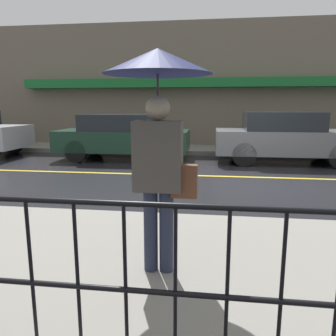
# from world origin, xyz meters

# --- Properties ---
(ground_plane) EXTENTS (80.00, 80.00, 0.00)m
(ground_plane) POSITION_xyz_m (0.00, 0.00, 0.00)
(ground_plane) COLOR black
(sidewalk_near) EXTENTS (28.00, 3.07, 0.15)m
(sidewalk_near) POSITION_xyz_m (0.00, -4.94, 0.07)
(sidewalk_near) COLOR gray
(sidewalk_near) RESTS_ON ground_plane
(sidewalk_far) EXTENTS (28.00, 2.03, 0.15)m
(sidewalk_far) POSITION_xyz_m (0.00, 4.42, 0.07)
(sidewalk_far) COLOR gray
(sidewalk_far) RESTS_ON ground_plane
(lane_marking) EXTENTS (25.20, 0.12, 0.01)m
(lane_marking) POSITION_xyz_m (0.00, 0.00, 0.00)
(lane_marking) COLOR gold
(lane_marking) RESTS_ON ground_plane
(building_storefront) EXTENTS (28.00, 0.85, 4.98)m
(building_storefront) POSITION_xyz_m (0.00, 5.56, 2.50)
(building_storefront) COLOR #706656
(building_storefront) RESTS_ON ground_plane
(pedestrian) EXTENTS (0.96, 0.96, 2.05)m
(pedestrian) POSITION_xyz_m (-1.20, -5.11, 1.73)
(pedestrian) COLOR #23283D
(pedestrian) RESTS_ON sidewalk_near
(car_dark_green) EXTENTS (4.18, 1.76, 1.45)m
(car_dark_green) POSITION_xyz_m (-3.60, 2.26, 0.75)
(car_dark_green) COLOR #193828
(car_dark_green) RESTS_ON ground_plane
(car_grey) EXTENTS (4.22, 1.78, 1.54)m
(car_grey) POSITION_xyz_m (1.47, 2.26, 0.79)
(car_grey) COLOR slate
(car_grey) RESTS_ON ground_plane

